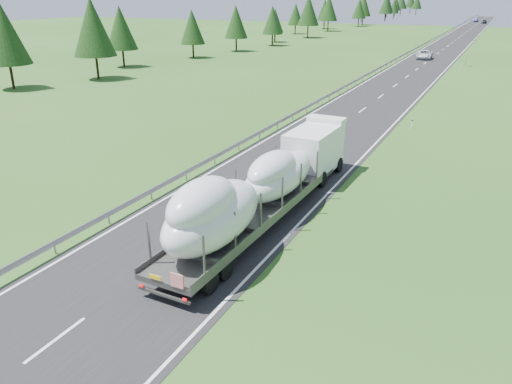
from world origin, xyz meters
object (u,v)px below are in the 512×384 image
at_px(highway_sign, 467,56).
at_px(distant_car_dark, 484,22).
at_px(boat_truck, 263,183).
at_px(distant_car_blue, 476,20).
at_px(distant_van, 425,55).

distance_m(highway_sign, distant_car_dark, 146.21).
height_order(boat_truck, distant_car_blue, boat_truck).
bearing_deg(highway_sign, boat_truck, -93.51).
relative_size(highway_sign, boat_truck, 0.12).
bearing_deg(highway_sign, distant_car_dark, 91.90).
xyz_separation_m(distant_car_dark, distant_car_blue, (-4.13, 12.89, 0.02)).
relative_size(distant_van, distant_car_dark, 1.33).
bearing_deg(distant_van, highway_sign, -46.16).
xyz_separation_m(highway_sign, distant_car_dark, (-4.86, 146.12, -1.03)).
height_order(boat_truck, distant_van, boat_truck).
distance_m(distant_van, distant_car_dark, 138.44).
relative_size(distant_van, distant_car_blue, 1.26).
xyz_separation_m(highway_sign, boat_truck, (-4.65, -75.84, 0.58)).
xyz_separation_m(distant_van, distant_car_dark, (3.50, 138.39, -0.06)).
distance_m(highway_sign, boat_truck, 75.99).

